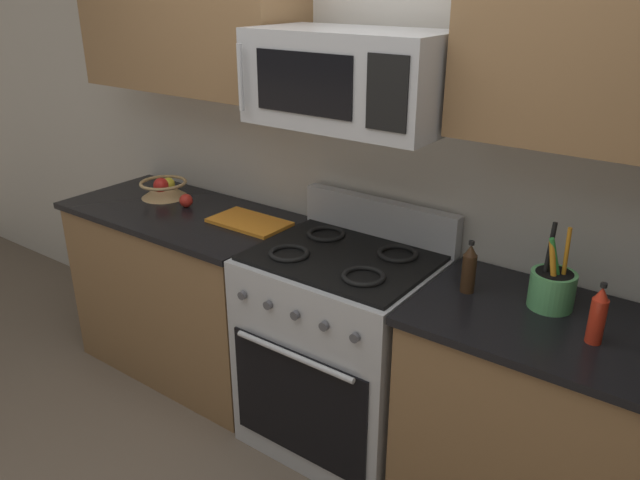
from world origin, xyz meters
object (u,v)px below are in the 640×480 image
(utensil_crock, at_px, (552,288))
(cutting_board, at_px, (249,222))
(microwave, at_px, (350,78))
(fruit_basket, at_px, (164,188))
(apple_loose, at_px, (186,200))
(bottle_hot_sauce, at_px, (598,316))
(bottle_soy, at_px, (469,269))
(range_oven, at_px, (342,348))

(utensil_crock, xyz_separation_m, cutting_board, (-1.40, -0.03, -0.07))
(microwave, bearing_deg, fruit_basket, 177.04)
(utensil_crock, height_order, apple_loose, utensil_crock)
(utensil_crock, bearing_deg, bottle_hot_sauce, -39.16)
(microwave, bearing_deg, utensil_crock, 4.57)
(bottle_soy, bearing_deg, fruit_basket, 178.03)
(utensil_crock, bearing_deg, bottle_soy, -167.54)
(bottle_soy, bearing_deg, utensil_crock, 12.46)
(microwave, bearing_deg, apple_loose, 178.56)
(range_oven, distance_m, cutting_board, 0.74)
(microwave, xyz_separation_m, bottle_soy, (0.53, 0.00, -0.64))
(microwave, height_order, bottle_soy, microwave)
(range_oven, distance_m, bottle_soy, 0.75)
(utensil_crock, height_order, bottle_soy, utensil_crock)
(microwave, relative_size, bottle_soy, 3.80)
(microwave, distance_m, bottle_hot_sauce, 1.19)
(utensil_crock, bearing_deg, fruit_basket, -179.92)
(range_oven, xyz_separation_m, microwave, (-0.00, 0.03, 1.16))
(fruit_basket, bearing_deg, microwave, -2.96)
(range_oven, height_order, utensil_crock, utensil_crock)
(bottle_hot_sauce, bearing_deg, bottle_soy, 169.36)
(cutting_board, bearing_deg, apple_loose, -178.18)
(microwave, xyz_separation_m, bottle_hot_sauce, (1.00, -0.09, -0.63))
(utensil_crock, distance_m, bottle_soy, 0.29)
(utensil_crock, height_order, bottle_hot_sauce, utensil_crock)
(range_oven, relative_size, fruit_basket, 4.41)
(bottle_hot_sauce, bearing_deg, range_oven, 176.67)
(apple_loose, bearing_deg, fruit_basket, 169.96)
(apple_loose, bearing_deg, utensil_crock, 1.27)
(cutting_board, bearing_deg, range_oven, -6.42)
(cutting_board, bearing_deg, fruit_basket, 177.79)
(bottle_hot_sauce, relative_size, bottle_soy, 1.04)
(bottle_soy, bearing_deg, bottle_hot_sauce, -10.64)
(range_oven, relative_size, utensil_crock, 3.49)
(range_oven, distance_m, bottle_hot_sauce, 1.14)
(fruit_basket, bearing_deg, cutting_board, -2.21)
(microwave, distance_m, utensil_crock, 1.05)
(microwave, distance_m, bottle_soy, 0.83)
(utensil_crock, xyz_separation_m, apple_loose, (-1.82, -0.04, -0.04))
(apple_loose, distance_m, cutting_board, 0.42)
(microwave, distance_m, apple_loose, 1.22)
(range_oven, xyz_separation_m, cutting_board, (-0.58, 0.07, 0.44))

